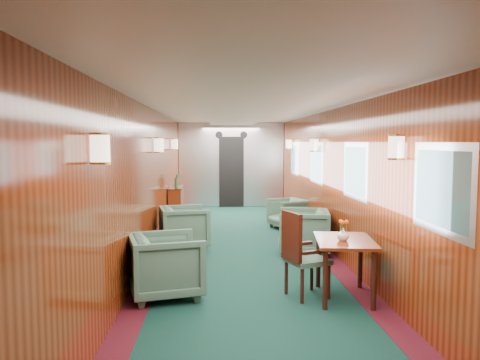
# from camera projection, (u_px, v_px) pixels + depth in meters

# --- Properties ---
(room) EXTENTS (12.00, 12.10, 2.40)m
(room) POSITION_uv_depth(u_px,v_px,m) (244.00, 156.00, 7.41)
(room) COLOR #0E3329
(room) RESTS_ON ground
(bulkhead) EXTENTS (2.98, 0.17, 2.39)m
(bulkhead) POSITION_uv_depth(u_px,v_px,m) (231.00, 165.00, 13.33)
(bulkhead) COLOR silver
(bulkhead) RESTS_ON ground
(windows_right) EXTENTS (0.02, 8.60, 0.80)m
(windows_right) POSITION_uv_depth(u_px,v_px,m) (332.00, 166.00, 7.75)
(windows_right) COLOR silver
(windows_right) RESTS_ON ground
(wall_sconces) EXTENTS (2.97, 7.97, 0.25)m
(wall_sconces) POSITION_uv_depth(u_px,v_px,m) (242.00, 146.00, 7.96)
(wall_sconces) COLOR beige
(wall_sconces) RESTS_ON ground
(dining_table) EXTENTS (0.77, 1.02, 0.71)m
(dining_table) POSITION_uv_depth(u_px,v_px,m) (344.00, 249.00, 5.52)
(dining_table) COLOR maroon
(dining_table) RESTS_ON ground
(side_chair) EXTENTS (0.59, 0.60, 1.04)m
(side_chair) POSITION_uv_depth(u_px,v_px,m) (300.00, 251.00, 5.53)
(side_chair) COLOR #1C4134
(side_chair) RESTS_ON ground
(credenza) EXTENTS (0.30, 0.94, 1.12)m
(credenza) POSITION_uv_depth(u_px,v_px,m) (176.00, 205.00, 10.55)
(credenza) COLOR maroon
(credenza) RESTS_ON ground
(flower_vase) EXTENTS (0.17, 0.17, 0.15)m
(flower_vase) POSITION_uv_depth(u_px,v_px,m) (343.00, 234.00, 5.44)
(flower_vase) COLOR silver
(flower_vase) RESTS_ON dining_table
(armchair_left_near) EXTENTS (1.02, 1.00, 0.76)m
(armchair_left_near) POSITION_uv_depth(u_px,v_px,m) (166.00, 265.00, 5.59)
(armchair_left_near) COLOR #1C4134
(armchair_left_near) RESTS_ON ground
(armchair_left_far) EXTENTS (0.96, 0.94, 0.74)m
(armchair_left_far) POSITION_uv_depth(u_px,v_px,m) (184.00, 227.00, 8.16)
(armchair_left_far) COLOR #1C4134
(armchair_left_far) RESTS_ON ground
(armchair_right_near) EXTENTS (0.94, 0.92, 0.75)m
(armchair_right_near) POSITION_uv_depth(u_px,v_px,m) (303.00, 231.00, 7.74)
(armchair_right_near) COLOR #1C4134
(armchair_right_near) RESTS_ON ground
(armchair_right_far) EXTENTS (0.90, 0.89, 0.64)m
(armchair_right_far) POSITION_uv_depth(u_px,v_px,m) (288.00, 213.00, 10.05)
(armchair_right_far) COLOR #1C4134
(armchair_right_far) RESTS_ON ground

